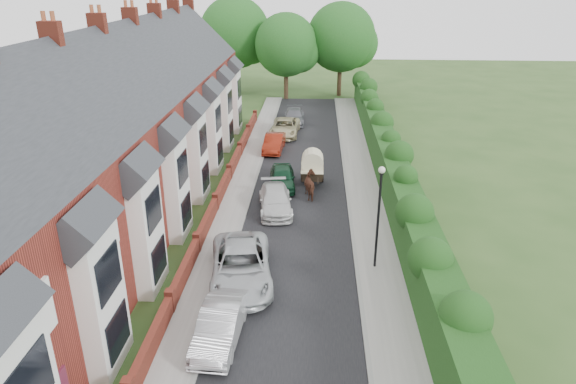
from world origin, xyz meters
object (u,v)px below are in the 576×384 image
horse (312,185)px  horse_cart (312,165)px  car_red (274,143)px  car_beige (285,127)px  car_white (275,200)px  car_green (282,177)px  car_grey (294,116)px  lamppost (379,205)px  car_silver_a (220,325)px  car_silver_b (241,266)px

horse → horse_cart: 2.15m
car_red → car_beige: bearing=85.4°
car_beige → horse: bearing=-76.3°
car_white → car_green: bearing=79.9°
car_green → car_grey: size_ratio=0.90×
lamppost → car_red: size_ratio=1.27×
car_beige → horse: (2.52, -13.40, 0.11)m
lamppost → car_white: bearing=130.1°
car_white → car_red: bearing=87.5°
lamppost → car_green: (-5.08, 9.88, -2.61)m
car_red → car_grey: bearing=84.7°
car_white → horse_cart: (2.11, 4.16, 0.72)m
car_silver_a → car_red: bearing=92.6°
car_silver_a → car_white: (1.16, 11.81, -0.04)m
lamppost → car_grey: 26.35m
car_red → horse: (3.11, -9.03, 0.14)m
car_silver_a → car_white: size_ratio=0.93×
car_green → horse_cart: size_ratio=1.21×
car_silver_b → car_white: (0.94, 7.69, -0.15)m
car_silver_b → car_beige: (0.53, 23.18, -0.10)m
car_grey → horse: size_ratio=2.34×
car_white → horse: (2.11, 2.08, 0.15)m
horse → car_green: bearing=-54.0°
horse → car_red: bearing=-86.0°
car_silver_a → car_silver_b: bearing=89.9°
car_red → horse_cart: 7.65m
car_silver_b → car_red: size_ratio=1.43×
car_white → car_beige: size_ratio=0.90×
horse → car_white: bearing=29.5°
car_silver_a → car_white: 11.87m
car_grey → horse: horse is taller
lamppost → car_silver_a: size_ratio=1.23×
lamppost → car_beige: 22.58m
car_green → car_beige: bearing=88.0°
car_beige → horse_cart: size_ratio=1.51×
car_green → car_beige: (-0.57, 11.82, 0.02)m
car_silver_a → horse_cart: bearing=81.5°
car_white → horse_cart: horse_cart is taller
car_red → car_beige: car_beige is taller
car_grey → car_green: bearing=-92.0°
car_green → car_white: bearing=-97.2°
lamppost → horse: (-3.12, 8.30, -2.49)m
car_green → horse: (1.95, -1.58, 0.12)m
car_beige → car_red: bearing=-94.6°
car_green → horse: size_ratio=2.10×
car_silver_b → car_red: bearing=81.6°
horse → lamppost: bearing=95.6°
horse → horse_cart: bearing=-105.0°
car_white → car_grey: 19.51m
horse_cart → car_green: bearing=-165.9°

